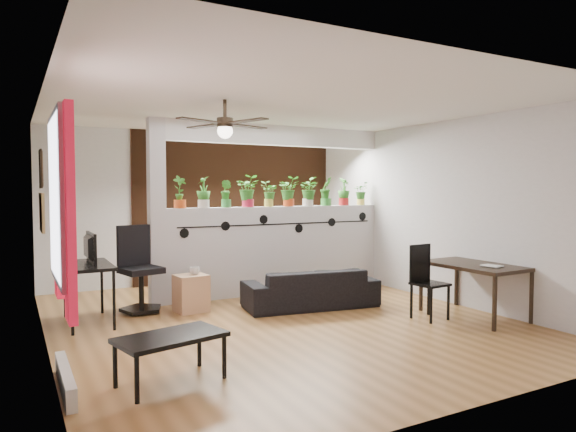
{
  "coord_description": "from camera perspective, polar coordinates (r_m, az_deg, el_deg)",
  "views": [
    {
      "loc": [
        -2.89,
        -5.61,
        1.62
      ],
      "look_at": [
        0.48,
        0.6,
        1.25
      ],
      "focal_mm": 32.0,
      "sensor_mm": 36.0,
      "label": 1
    }
  ],
  "objects": [
    {
      "name": "room_shell",
      "position": [
        6.32,
        -1.2,
        0.1
      ],
      "size": [
        6.3,
        7.1,
        2.9
      ],
      "color": "brown",
      "rests_on": "ground"
    },
    {
      "name": "partition_wall",
      "position": [
        8.07,
        -1.03,
        -3.72
      ],
      "size": [
        3.6,
        0.18,
        1.35
      ],
      "primitive_type": "cube",
      "color": "#BCBCC1",
      "rests_on": "ground"
    },
    {
      "name": "ceiling_header",
      "position": [
        8.06,
        -1.04,
        8.91
      ],
      "size": [
        3.6,
        0.18,
        0.3
      ],
      "primitive_type": "cube",
      "color": "silver",
      "rests_on": "room_shell"
    },
    {
      "name": "pier_column",
      "position": [
        7.34,
        -14.38,
        0.41
      ],
      "size": [
        0.22,
        0.2,
        2.6
      ],
      "primitive_type": "cube",
      "color": "#BCBCC1",
      "rests_on": "ground"
    },
    {
      "name": "brick_panel",
      "position": [
        9.35,
        -5.19,
        1.03
      ],
      "size": [
        3.9,
        0.05,
        2.6
      ],
      "primitive_type": "cube",
      "color": "#954F2B",
      "rests_on": "ground"
    },
    {
      "name": "vine_decal",
      "position": [
        7.95,
        -0.71,
        -0.9
      ],
      "size": [
        3.31,
        0.01,
        0.3
      ],
      "color": "black",
      "rests_on": "partition_wall"
    },
    {
      "name": "window_assembly",
      "position": [
        4.43,
        -24.1,
        1.3
      ],
      "size": [
        0.09,
        1.3,
        1.55
      ],
      "color": "white",
      "rests_on": "room_shell"
    },
    {
      "name": "baseboard_heater",
      "position": [
        4.68,
        -23.5,
        -16.32
      ],
      "size": [
        0.08,
        1.0,
        0.18
      ],
      "primitive_type": "cube",
      "color": "silver",
      "rests_on": "ground"
    },
    {
      "name": "corkboard",
      "position": [
        6.58,
        -25.67,
        0.35
      ],
      "size": [
        0.03,
        0.6,
        0.45
      ],
      "primitive_type": "cube",
      "color": "#9A7D4A",
      "rests_on": "room_shell"
    },
    {
      "name": "framed_art",
      "position": [
        6.53,
        -25.77,
        4.72
      ],
      "size": [
        0.03,
        0.34,
        0.44
      ],
      "color": "#8C7259",
      "rests_on": "room_shell"
    },
    {
      "name": "ceiling_fan",
      "position": [
        5.75,
        -7.02,
        9.91
      ],
      "size": [
        1.19,
        1.19,
        0.43
      ],
      "color": "black",
      "rests_on": "room_shell"
    },
    {
      "name": "potted_plant_0",
      "position": [
        7.42,
        -11.94,
        2.74
      ],
      "size": [
        0.31,
        0.31,
        0.46
      ],
      "color": "#C64B17",
      "rests_on": "partition_wall"
    },
    {
      "name": "potted_plant_1",
      "position": [
        7.53,
        -9.37,
        2.73
      ],
      "size": [
        0.26,
        0.29,
        0.46
      ],
      "color": "silver",
      "rests_on": "partition_wall"
    },
    {
      "name": "potted_plant_2",
      "position": [
        7.65,
        -6.88,
        2.57
      ],
      "size": [
        0.23,
        0.25,
        0.41
      ],
      "color": "#2F8237",
      "rests_on": "partition_wall"
    },
    {
      "name": "potted_plant_3",
      "position": [
        7.79,
        -4.48,
        2.88
      ],
      "size": [
        0.32,
        0.3,
        0.48
      ],
      "color": "#B71D3A",
      "rests_on": "partition_wall"
    },
    {
      "name": "potted_plant_4",
      "position": [
        7.94,
        -2.16,
        2.58
      ],
      "size": [
        0.24,
        0.22,
        0.4
      ],
      "color": "gold",
      "rests_on": "partition_wall"
    },
    {
      "name": "potted_plant_5",
      "position": [
        8.1,
        0.07,
        2.84
      ],
      "size": [
        0.29,
        0.26,
        0.47
      ],
      "color": "#C54117",
      "rests_on": "partition_wall"
    },
    {
      "name": "potted_plant_6",
      "position": [
        8.27,
        2.21,
        2.84
      ],
      "size": [
        0.24,
        0.28,
        0.47
      ],
      "color": "silver",
      "rests_on": "partition_wall"
    },
    {
      "name": "potted_plant_7",
      "position": [
        8.46,
        4.26,
        2.85
      ],
      "size": [
        0.27,
        0.23,
        0.47
      ],
      "color": "green",
      "rests_on": "partition_wall"
    },
    {
      "name": "potted_plant_8",
      "position": [
        8.65,
        6.22,
        2.8
      ],
      "size": [
        0.3,
        0.28,
        0.46
      ],
      "color": "red",
      "rests_on": "partition_wall"
    },
    {
      "name": "potted_plant_9",
      "position": [
        8.86,
        8.09,
        2.57
      ],
      "size": [
        0.24,
        0.22,
        0.39
      ],
      "color": "#ECDB53",
      "rests_on": "partition_wall"
    },
    {
      "name": "sofa",
      "position": [
        7.12,
        2.5,
        -8.06
      ],
      "size": [
        1.82,
        0.94,
        0.51
      ],
      "primitive_type": "imported",
      "rotation": [
        0.0,
        0.0,
        2.98
      ],
      "color": "black",
      "rests_on": "ground"
    },
    {
      "name": "cube_shelf",
      "position": [
        6.98,
        -10.71,
        -8.41
      ],
      "size": [
        0.43,
        0.39,
        0.49
      ],
      "primitive_type": "cube",
      "rotation": [
        0.0,
        0.0,
        0.09
      ],
      "color": "tan",
      "rests_on": "ground"
    },
    {
      "name": "cup",
      "position": [
        6.94,
        -10.34,
        -6.0
      ],
      "size": [
        0.16,
        0.16,
        0.1
      ],
      "primitive_type": "imported",
      "rotation": [
        0.0,
        0.0,
        -0.32
      ],
      "color": "gray",
      "rests_on": "cube_shelf"
    },
    {
      "name": "computer_desk",
      "position": [
        6.64,
        -21.36,
        -5.56
      ],
      "size": [
        0.53,
        1.0,
        0.72
      ],
      "color": "black",
      "rests_on": "ground"
    },
    {
      "name": "monitor",
      "position": [
        6.77,
        -21.55,
        -3.96
      ],
      "size": [
        0.35,
        0.06,
        0.2
      ],
      "primitive_type": "imported",
      "rotation": [
        0.0,
        0.0,
        1.59
      ],
      "color": "black",
      "rests_on": "computer_desk"
    },
    {
      "name": "office_chair",
      "position": [
        7.09,
        -16.24,
        -6.27
      ],
      "size": [
        0.58,
        0.58,
        1.12
      ],
      "color": "black",
      "rests_on": "ground"
    },
    {
      "name": "dining_table",
      "position": [
        6.94,
        19.95,
        -5.6
      ],
      "size": [
        0.78,
        1.26,
        0.68
      ],
      "color": "black",
      "rests_on": "ground"
    },
    {
      "name": "book",
      "position": [
        6.66,
        21.33,
        -5.26
      ],
      "size": [
        0.19,
        0.24,
        0.02
      ],
      "primitive_type": "imported",
      "rotation": [
        0.0,
        0.0,
        0.13
      ],
      "color": "gray",
      "rests_on": "dining_table"
    },
    {
      "name": "folding_chair",
      "position": [
        6.7,
        14.96,
        -6.33
      ],
      "size": [
        0.41,
        0.41,
        0.92
      ],
      "color": "black",
      "rests_on": "ground"
    },
    {
      "name": "coffee_table",
      "position": [
        4.5,
        -12.89,
        -13.29
      ],
      "size": [
        0.96,
        0.67,
        0.41
      ],
      "color": "black",
      "rests_on": "ground"
    }
  ]
}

